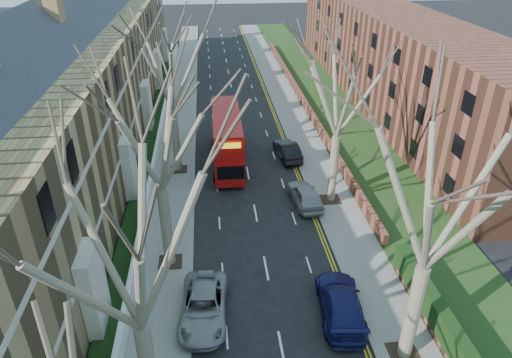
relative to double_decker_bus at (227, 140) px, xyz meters
name	(u,v)px	position (x,y,z in m)	size (l,w,h in m)	color
pavement_left	(180,121)	(-4.47, 9.82, -2.02)	(3.00, 102.00, 0.12)	slate
pavement_right	(294,116)	(7.53, 9.82, -2.02)	(3.00, 102.00, 0.12)	slate
terrace_left	(76,99)	(-12.11, 1.82, 3.45)	(9.70, 78.00, 13.60)	olive
flats_right	(390,58)	(18.99, 13.82, 2.90)	(13.97, 54.00, 10.00)	brown
front_wall_left	(157,150)	(-6.12, 1.82, -1.46)	(0.30, 78.00, 1.00)	white
grass_verge_right	(335,114)	(12.03, 9.82, -1.93)	(6.00, 102.00, 0.06)	#213D16
tree_left_mid	(125,231)	(-4.17, -23.18, 7.47)	(10.50, 10.50, 14.71)	#726451
tree_left_far	(154,121)	(-4.17, -13.18, 7.16)	(10.15, 10.15, 14.22)	#726451
tree_left_dist	(168,56)	(-4.17, -1.18, 7.47)	(10.50, 10.50, 14.71)	#726451
tree_right_mid	(443,181)	(7.23, -21.18, 7.47)	(10.50, 10.50, 14.71)	#726451
tree_right_far	(342,79)	(7.23, -7.18, 7.16)	(10.15, 10.15, 14.22)	#726451
double_decker_bus	(227,140)	(0.00, 0.00, 0.00)	(2.68, 10.12, 4.25)	#A60D0B
car_left_far	(204,306)	(-2.17, -17.67, -1.37)	(2.38, 5.15, 1.43)	gray
car_right_near	(341,303)	(4.91, -18.24, -1.31)	(2.17, 5.33, 1.55)	#171853
car_right_mid	(305,195)	(5.23, -7.34, -1.32)	(1.80, 4.47, 1.52)	gray
car_right_far	(287,150)	(5.23, 0.29, -1.35)	(1.56, 4.47, 1.47)	black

